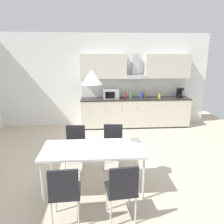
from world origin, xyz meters
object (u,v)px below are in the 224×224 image
(bottle_yellow, at_px, (160,96))
(microwave, at_px, (111,94))
(bottle_blue, at_px, (142,95))
(bottle_red, at_px, (125,96))
(bottle_brown, at_px, (144,95))
(coffee_maker, at_px, (180,93))
(chair_far_left, at_px, (75,143))
(bottle_green, at_px, (131,95))
(pendant_lamp, at_px, (92,77))
(dining_table, at_px, (93,151))
(chair_near_left, at_px, (65,190))
(chair_near_right, at_px, (122,187))
(chair_far_right, at_px, (113,142))

(bottle_yellow, bearing_deg, microwave, 178.31)
(bottle_blue, relative_size, bottle_yellow, 1.24)
(bottle_blue, bearing_deg, bottle_red, 171.00)
(microwave, bearing_deg, bottle_brown, 0.24)
(coffee_maker, height_order, chair_far_left, coffee_maker)
(bottle_green, xyz_separation_m, pendant_lamp, (-1.13, -3.29, 0.88))
(bottle_red, bearing_deg, bottle_brown, -4.33)
(bottle_brown, height_order, bottle_yellow, bottle_brown)
(coffee_maker, xyz_separation_m, bottle_yellow, (-0.66, -0.07, -0.07))
(bottle_yellow, distance_m, pendant_lamp, 3.95)
(pendant_lamp, bearing_deg, dining_table, -90.00)
(bottle_red, xyz_separation_m, bottle_brown, (0.59, -0.04, 0.02))
(bottle_brown, xyz_separation_m, chair_near_left, (-1.93, -4.09, -0.49))
(bottle_green, distance_m, chair_near_right, 4.16)
(microwave, height_order, bottle_brown, microwave)
(coffee_maker, distance_m, chair_near_left, 5.16)
(microwave, xyz_separation_m, dining_table, (-0.52, -3.30, -0.35))
(pendant_lamp, bearing_deg, chair_far_left, 115.44)
(bottle_green, bearing_deg, microwave, 178.36)
(dining_table, xyz_separation_m, chair_near_right, (0.38, -0.78, -0.18))
(bottle_green, bearing_deg, bottle_yellow, -1.72)
(microwave, distance_m, coffee_maker, 2.18)
(coffee_maker, relative_size, bottle_red, 1.62)
(chair_near_left, distance_m, chair_far_right, 1.73)
(bottle_green, height_order, bottle_yellow, bottle_green)
(microwave, bearing_deg, dining_table, -98.92)
(microwave, distance_m, bottle_yellow, 1.52)
(chair_near_right, bearing_deg, pendant_lamp, 116.25)
(bottle_red, relative_size, chair_far_right, 0.21)
(coffee_maker, relative_size, chair_far_right, 0.34)
(bottle_blue, xyz_separation_m, bottle_green, (-0.34, 0.01, 0.01))
(bottle_yellow, distance_m, chair_near_right, 4.39)
(bottle_brown, height_order, chair_far_left, bottle_brown)
(microwave, height_order, bottle_yellow, microwave)
(bottle_brown, distance_m, bottle_green, 0.43)
(bottle_blue, xyz_separation_m, bottle_brown, (0.09, 0.03, 0.00))
(coffee_maker, xyz_separation_m, bottle_brown, (-1.14, -0.02, -0.05))
(coffee_maker, xyz_separation_m, chair_far_left, (-3.07, -2.55, -0.54))
(coffee_maker, relative_size, pendant_lamp, 0.94)
(coffee_maker, relative_size, dining_table, 0.18)
(bottle_brown, bearing_deg, pendant_lamp, -115.23)
(microwave, relative_size, pendant_lamp, 1.50)
(bottle_red, distance_m, chair_far_left, 2.94)
(bottle_brown, bearing_deg, bottle_green, -177.06)
(pendant_lamp, bearing_deg, bottle_blue, 65.85)
(coffee_maker, xyz_separation_m, dining_table, (-2.70, -3.33, -0.36))
(dining_table, bearing_deg, bottle_red, 73.81)
(chair_near_left, relative_size, chair_far_right, 1.00)
(bottle_red, distance_m, bottle_green, 0.18)
(bottle_red, distance_m, bottle_brown, 0.59)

